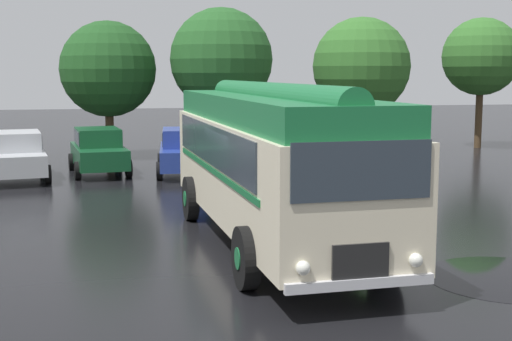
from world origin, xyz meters
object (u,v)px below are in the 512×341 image
car_mid_right (184,151)px  car_far_right (255,149)px  car_near_left (18,155)px  car_mid_left (99,151)px  vintage_bus (271,157)px

car_mid_right → car_far_right: size_ratio=1.00×
car_near_left → car_mid_right: 5.76m
car_near_left → car_mid_left: bearing=18.9°
vintage_bus → car_mid_right: size_ratio=2.35×
car_mid_right → car_far_right: bearing=5.8°
car_mid_left → car_mid_right: same height
vintage_bus → car_mid_left: vintage_bus is taller
car_far_right → car_mid_left: bearing=174.2°
car_near_left → car_mid_left: same height
car_near_left → vintage_bus: bearing=-59.8°
car_far_right → car_mid_right: bearing=-174.2°
vintage_bus → car_mid_left: bearing=107.0°
car_near_left → car_far_right: (8.49, 0.34, 0.00)m
vintage_bus → car_mid_left: size_ratio=2.34×
car_mid_left → car_mid_right: bearing=-15.9°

